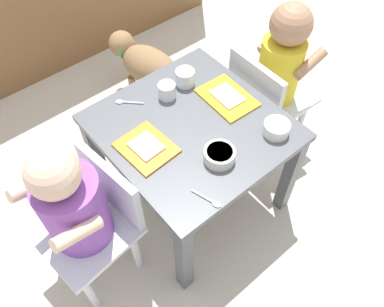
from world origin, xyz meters
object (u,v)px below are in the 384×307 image
object	(u,v)px
water_cup_right	(185,78)
veggie_bowl_near	(219,155)
food_tray_right	(227,97)
dining_table	(192,139)
food_tray_left	(146,147)
spoon_by_right_tray	(209,200)
seated_child_left	(77,207)
dog	(146,64)
cereal_bowl_right_side	(276,128)
water_cup_left	(167,92)
spoon_by_left_tray	(126,102)
seated_child_right	(278,67)

from	to	relation	value
water_cup_right	veggie_bowl_near	xyz separation A→B (m)	(-0.14, -0.33, -0.00)
food_tray_right	dining_table	bearing A→B (deg)	-174.65
food_tray_left	spoon_by_right_tray	distance (m)	0.27
seated_child_left	dog	xyz separation A→B (m)	(0.66, 0.61, -0.22)
seated_child_left	cereal_bowl_right_side	bearing A→B (deg)	-16.30
cereal_bowl_right_side	veggie_bowl_near	bearing A→B (deg)	169.88
water_cup_left	cereal_bowl_right_side	world-z (taller)	water_cup_left
food_tray_right	water_cup_left	distance (m)	0.21
dining_table	dog	world-z (taller)	dining_table
dog	spoon_by_left_tray	world-z (taller)	spoon_by_left_tray
seated_child_left	food_tray_right	xyz separation A→B (m)	(0.62, 0.03, 0.02)
water_cup_left	veggie_bowl_near	bearing A→B (deg)	-98.09
spoon_by_left_tray	seated_child_left	bearing A→B (deg)	-144.76
seated_child_right	veggie_bowl_near	distance (m)	0.51
seated_child_right	food_tray_left	distance (m)	0.62
dining_table	spoon_by_left_tray	world-z (taller)	spoon_by_left_tray
dining_table	seated_child_left	xyz separation A→B (m)	(-0.45, -0.01, 0.06)
seated_child_left	water_cup_right	distance (m)	0.59
seated_child_left	seated_child_right	xyz separation A→B (m)	(0.89, 0.04, 0.01)
veggie_bowl_near	seated_child_right	bearing A→B (deg)	21.14
seated_child_left	water_cup_left	bearing A→B (deg)	20.34
dining_table	food_tray_left	distance (m)	0.19
food_tray_left	veggie_bowl_near	world-z (taller)	veggie_bowl_near
spoon_by_left_tray	spoon_by_right_tray	distance (m)	0.48
seated_child_right	spoon_by_left_tray	xyz separation A→B (m)	(-0.55, 0.20, 0.01)
water_cup_left	water_cup_right	size ratio (longest dim) A/B	0.89
seated_child_right	water_cup_right	size ratio (longest dim) A/B	10.05
seated_child_right	food_tray_left	size ratio (longest dim) A/B	3.79
dining_table	spoon_by_left_tray	distance (m)	0.26
dining_table	veggie_bowl_near	xyz separation A→B (m)	(-0.03, -0.16, 0.10)
dining_table	dog	xyz separation A→B (m)	(0.21, 0.59, -0.16)
seated_child_right	veggie_bowl_near	world-z (taller)	seated_child_right
food_tray_right	water_cup_left	xyz separation A→B (m)	(-0.15, 0.14, 0.02)
dining_table	seated_child_right	size ratio (longest dim) A/B	0.85
dog	water_cup_left	size ratio (longest dim) A/B	6.91
seated_child_right	cereal_bowl_right_side	size ratio (longest dim) A/B	8.05
spoon_by_right_tray	spoon_by_left_tray	bearing A→B (deg)	85.28
water_cup_left	spoon_by_right_tray	bearing A→B (deg)	-112.11
water_cup_right	spoon_by_left_tray	bearing A→B (deg)	165.86
spoon_by_right_tray	food_tray_right	bearing A→B (deg)	39.91
water_cup_left	veggie_bowl_near	size ratio (longest dim) A/B	0.63
water_cup_left	spoon_by_right_tray	xyz separation A→B (m)	(-0.17, -0.41, -0.02)
seated_child_left	water_cup_right	size ratio (longest dim) A/B	9.98
veggie_bowl_near	dog	bearing A→B (deg)	72.38
spoon_by_right_tray	seated_child_right	bearing A→B (deg)	24.76
dining_table	water_cup_left	bearing A→B (deg)	83.06
water_cup_right	dog	bearing A→B (deg)	76.24
water_cup_right	cereal_bowl_right_side	xyz separation A→B (m)	(0.08, -0.37, -0.00)
dining_table	seated_child_left	distance (m)	0.45
dining_table	cereal_bowl_right_side	xyz separation A→B (m)	(0.19, -0.20, 0.10)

